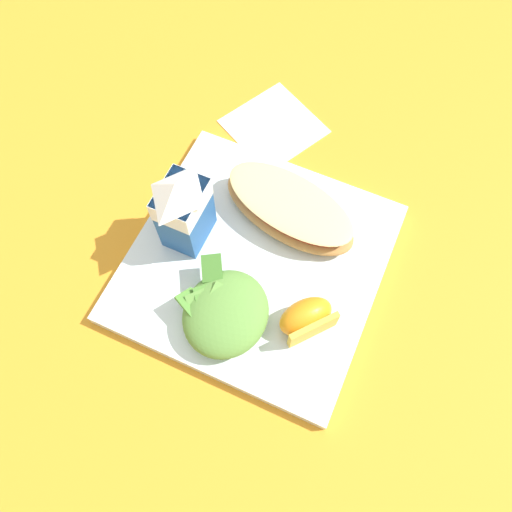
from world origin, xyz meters
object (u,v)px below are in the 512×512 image
Objects in this scene: milk_carton at (182,210)px; paper_napkin at (274,126)px; cheesy_pizza_bread at (289,208)px; green_salad_pile at (224,313)px; orange_wedge_front at (307,318)px; white_plate at (256,262)px.

paper_napkin is at bearing -6.87° from milk_carton.
cheesy_pizza_bread is 1.73× the size of green_salad_pile.
orange_wedge_front is (-0.12, -0.07, 0.00)m from cheesy_pizza_bread.
milk_carton is 0.18m from orange_wedge_front.
cheesy_pizza_bread is 1.66× the size of paper_napkin.
milk_carton is at bearing 92.47° from white_plate.
green_salad_pile is 0.28m from paper_napkin.
green_salad_pile is at bearing -131.48° from milk_carton.
cheesy_pizza_bread reaches higher than white_plate.
green_salad_pile is (-0.15, 0.01, 0.00)m from cheesy_pizza_bread.
milk_carton is at bearing 126.28° from cheesy_pizza_bread.
orange_wedge_front is 0.28m from paper_napkin.
green_salad_pile is at bearing -167.66° from paper_napkin.
orange_wedge_front is at bearing -69.70° from green_salad_pile.
orange_wedge_front reaches higher than white_plate.
green_salad_pile reaches higher than white_plate.
white_plate reaches higher than paper_napkin.
milk_carton is at bearing 75.08° from orange_wedge_front.
white_plate is at bearing -162.55° from paper_napkin.
white_plate is at bearing 59.09° from orange_wedge_front.
green_salad_pile is 0.12m from milk_carton.
milk_carton is at bearing 48.52° from green_salad_pile.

